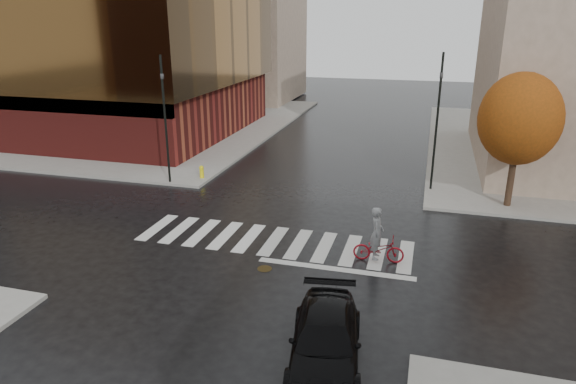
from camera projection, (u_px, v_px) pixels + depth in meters
name	position (u px, v px, depth m)	size (l,w,h in m)	color
ground	(270.00, 246.00, 21.31)	(120.00, 120.00, 0.00)	black
sidewalk_nw	(117.00, 122.00, 45.76)	(30.00, 30.00, 0.15)	gray
crosswalk	(273.00, 241.00, 21.76)	(12.00, 3.00, 0.01)	silver
office_glass	(73.00, 26.00, 40.59)	(27.00, 19.00, 16.00)	maroon
building_nw_far	(231.00, 4.00, 55.74)	(14.00, 12.00, 20.00)	gray
tree_ne_a	(520.00, 119.00, 24.03)	(3.80, 3.80, 6.50)	#302315
sedan	(325.00, 340.00, 13.99)	(1.92, 4.71, 1.37)	black
cyclist	(378.00, 243.00, 19.75)	(1.98, 0.78, 2.22)	maroon
traffic_light_nw	(165.00, 113.00, 27.73)	(0.18, 0.16, 6.96)	black
traffic_light_ne	(438.00, 114.00, 26.50)	(0.20, 0.22, 7.19)	black
fire_hydrant	(202.00, 171.00, 29.58)	(0.26, 0.26, 0.73)	yellow
manhole	(265.00, 269.00, 19.38)	(0.56, 0.56, 0.01)	#3F3116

